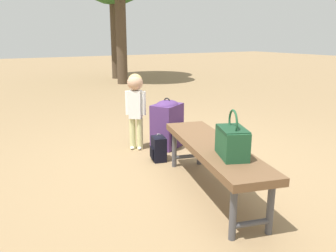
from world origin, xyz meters
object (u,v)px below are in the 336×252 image
object	(u,v)px
child_standing	(135,100)
backpack_large	(167,123)
handbag	(232,141)
backpack_small	(159,147)
park_bench	(213,151)

from	to	relation	value
child_standing	backpack_large	xyz separation A→B (m)	(-0.13, -0.36, -0.30)
child_standing	backpack_large	bearing A→B (deg)	-109.47
handbag	child_standing	xyz separation A→B (m)	(1.76, -0.01, 0.03)
backpack_large	backpack_small	xyz separation A→B (m)	(-0.37, 0.32, -0.15)
handbag	backpack_small	bearing A→B (deg)	-2.31
handbag	park_bench	bearing A→B (deg)	-11.98
child_standing	handbag	bearing A→B (deg)	179.65
backpack_large	backpack_small	bearing A→B (deg)	139.02
child_standing	backpack_large	distance (m)	0.49
park_bench	backpack_small	size ratio (longest dim) A/B	5.31
handbag	child_standing	bearing A→B (deg)	-0.35
backpack_small	child_standing	bearing A→B (deg)	4.67
child_standing	backpack_large	world-z (taller)	child_standing
park_bench	handbag	world-z (taller)	handbag
park_bench	handbag	size ratio (longest dim) A/B	4.48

